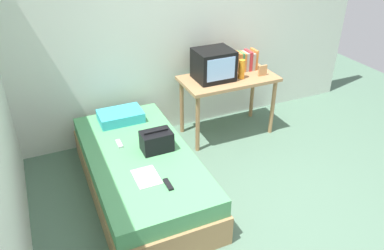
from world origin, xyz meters
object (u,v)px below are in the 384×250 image
at_px(desk, 228,85).
at_px(pillow, 121,116).
at_px(water_bottle, 242,69).
at_px(book_row, 246,61).
at_px(bed, 141,173).
at_px(tv, 214,65).
at_px(magazine, 146,177).
at_px(remote_dark, 168,184).
at_px(picture_frame, 263,71).
at_px(handbag, 157,141).
at_px(remote_silver, 119,144).

distance_m(desk, pillow, 1.36).
bearing_deg(water_bottle, book_row, 49.25).
xyz_separation_m(bed, tv, (1.16, 0.73, 0.71)).
distance_m(bed, magazine, 0.46).
bearing_deg(pillow, remote_dark, -86.52).
distance_m(tv, water_bottle, 0.34).
distance_m(tv, magazine, 1.72).
distance_m(bed, picture_frame, 1.94).
relative_size(bed, handbag, 6.67).
bearing_deg(tv, handbag, -143.02).
distance_m(tv, book_row, 0.51).
bearing_deg(magazine, picture_frame, 28.09).
distance_m(handbag, remote_silver, 0.41).
distance_m(picture_frame, handbag, 1.70).
height_order(picture_frame, magazine, picture_frame).
height_order(water_bottle, book_row, book_row).
distance_m(water_bottle, handbag, 1.47).
height_order(water_bottle, remote_dark, water_bottle).
bearing_deg(magazine, water_bottle, 33.11).
xyz_separation_m(bed, remote_silver, (-0.14, 0.23, 0.25)).
bearing_deg(book_row, water_bottle, -130.75).
bearing_deg(pillow, tv, 1.16).
relative_size(bed, book_row, 7.59).
height_order(magazine, remote_silver, remote_silver).
bearing_deg(desk, picture_frame, -17.05).
bearing_deg(desk, magazine, -142.40).
relative_size(bed, picture_frame, 15.19).
bearing_deg(remote_silver, tv, 21.05).
height_order(desk, handbag, desk).
distance_m(bed, pillow, 0.77).
bearing_deg(magazine, pillow, 86.94).
height_order(water_bottle, magazine, water_bottle).
height_order(book_row, remote_dark, book_row).
bearing_deg(bed, remote_dark, -81.98).
distance_m(book_row, picture_frame, 0.27).
bearing_deg(water_bottle, picture_frame, -7.02).
height_order(pillow, magazine, pillow).
xyz_separation_m(desk, handbag, (-1.18, -0.71, -0.09)).
xyz_separation_m(desk, remote_silver, (-1.50, -0.47, -0.18)).
relative_size(desk, tv, 2.64).
distance_m(tv, remote_silver, 1.47).
bearing_deg(tv, remote_dark, -129.68).
height_order(book_row, picture_frame, book_row).
distance_m(tv, pillow, 1.23).
distance_m(tv, picture_frame, 0.62).
height_order(tv, book_row, tv).
xyz_separation_m(tv, book_row, (0.50, 0.10, -0.06)).
height_order(tv, picture_frame, tv).
relative_size(desk, pillow, 2.42).
distance_m(water_bottle, remote_dark, 1.87).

